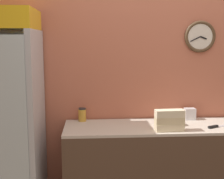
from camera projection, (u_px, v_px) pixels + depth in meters
wall_back at (154, 75)px, 3.33m from camera, size 5.20×0.09×2.70m
prep_counter at (159, 168)px, 3.14m from camera, size 1.88×0.58×0.88m
beverage_cooler at (6, 109)px, 2.94m from camera, size 0.65×0.67×1.99m
sandwich_stack_bottom at (169, 127)px, 2.89m from camera, size 0.27×0.12×0.07m
sandwich_stack_middle at (169, 120)px, 2.88m from camera, size 0.27×0.11×0.07m
sandwich_stack_top at (170, 113)px, 2.87m from camera, size 0.27×0.12×0.07m
sandwich_flat_left at (169, 122)px, 3.07m from camera, size 0.27×0.09×0.06m
chefs_knife at (217, 126)px, 3.01m from camera, size 0.29×0.17×0.02m
condiment_jar at (82, 115)px, 3.23m from camera, size 0.08×0.08×0.14m
napkin_dispenser at (190, 114)px, 3.30m from camera, size 0.11×0.09×0.12m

